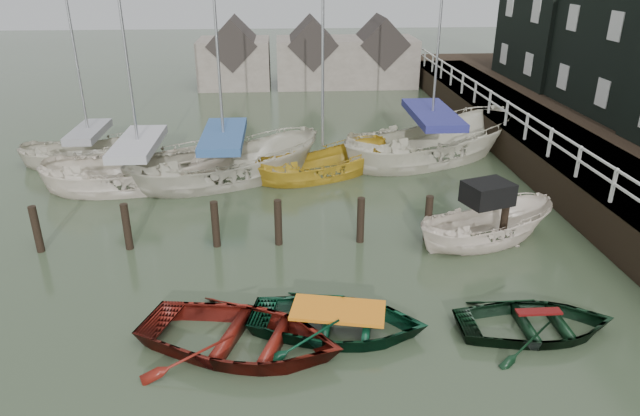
{
  "coord_description": "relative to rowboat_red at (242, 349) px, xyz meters",
  "views": [
    {
      "loc": [
        -0.99,
        -11.96,
        7.68
      ],
      "look_at": [
        -0.03,
        2.36,
        1.4
      ],
      "focal_mm": 32.0,
      "sensor_mm": 36.0,
      "label": 1
    }
  ],
  "objects": [
    {
      "name": "pier",
      "position": [
        11.48,
        11.88,
        0.71
      ],
      "size": [
        3.04,
        32.0,
        2.7
      ],
      "color": "black",
      "rests_on": "ground"
    },
    {
      "name": "sailboat_d",
      "position": [
        7.11,
        12.35,
        0.06
      ],
      "size": [
        8.82,
        6.27,
        13.62
      ],
      "rotation": [
        0.0,
        0.0,
        2.0
      ],
      "color": "beige",
      "rests_on": "ground"
    },
    {
      "name": "mooring_pilings",
      "position": [
        0.89,
        4.88,
        0.5
      ],
      "size": [
        13.72,
        0.22,
        1.8
      ],
      "color": "black",
      "rests_on": "ground"
    },
    {
      "name": "motorboat",
      "position": [
        6.87,
        4.63,
        0.09
      ],
      "size": [
        4.77,
        3.03,
        2.66
      ],
      "rotation": [
        0.0,
        0.0,
        1.9
      ],
      "color": "beige",
      "rests_on": "ground"
    },
    {
      "name": "rowboat_red",
      "position": [
        0.0,
        0.0,
        0.0
      ],
      "size": [
        5.26,
        4.47,
        0.92
      ],
      "primitive_type": "imported",
      "rotation": [
        0.0,
        0.0,
        1.24
      ],
      "color": "#57120C",
      "rests_on": "ground"
    },
    {
      "name": "sailboat_b",
      "position": [
        -1.18,
        10.37,
        0.06
      ],
      "size": [
        8.0,
        5.32,
        11.7
      ],
      "rotation": [
        0.0,
        0.0,
        1.94
      ],
      "color": "#B8B39D",
      "rests_on": "ground"
    },
    {
      "name": "sailboat_c",
      "position": [
        2.5,
        10.65,
        0.01
      ],
      "size": [
        5.99,
        4.15,
        9.78
      ],
      "rotation": [
        0.0,
        0.0,
        1.98
      ],
      "color": "#B79022",
      "rests_on": "ground"
    },
    {
      "name": "rowboat_dkgreen",
      "position": [
        6.54,
        0.17,
        0.0
      ],
      "size": [
        3.6,
        2.6,
        0.74
      ],
      "primitive_type": "imported",
      "rotation": [
        0.0,
        0.0,
        1.55
      ],
      "color": "black",
      "rests_on": "ground"
    },
    {
      "name": "ground",
      "position": [
        2.0,
        1.88,
        0.0
      ],
      "size": [
        120.0,
        120.0,
        0.0
      ],
      "primitive_type": "plane",
      "color": "#2D3A25",
      "rests_on": "ground"
    },
    {
      "name": "sailboat_a",
      "position": [
        -4.2,
        9.96,
        0.06
      ],
      "size": [
        7.35,
        3.69,
        11.24
      ],
      "rotation": [
        0.0,
        0.0,
        1.73
      ],
      "color": "beige",
      "rests_on": "ground"
    },
    {
      "name": "far_sheds",
      "position": [
        2.83,
        27.88,
        1.86
      ],
      "size": [
        14.0,
        4.08,
        4.39
      ],
      "color": "#665B51",
      "rests_on": "ground"
    },
    {
      "name": "rowboat_green",
      "position": [
        2.12,
        0.47,
        0.0
      ],
      "size": [
        4.48,
        3.61,
        0.82
      ],
      "primitive_type": "imported",
      "rotation": [
        0.0,
        0.0,
        1.36
      ],
      "color": "black",
      "rests_on": "ground"
    },
    {
      "name": "sailboat_e",
      "position": [
        -6.83,
        12.76,
        0.06
      ],
      "size": [
        5.81,
        2.96,
        9.55
      ],
      "rotation": [
        0.0,
        0.0,
        1.74
      ],
      "color": "beige",
      "rests_on": "ground"
    }
  ]
}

